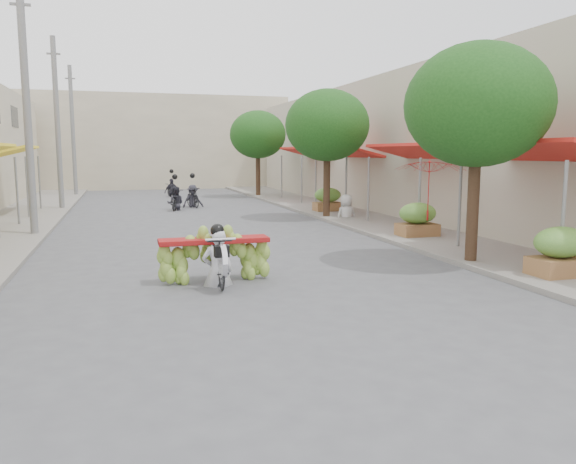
% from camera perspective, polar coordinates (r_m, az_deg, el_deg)
% --- Properties ---
extents(ground, '(120.00, 120.00, 0.00)m').
position_cam_1_polar(ground, '(8.44, 2.68, -10.59)').
color(ground, '#525357').
rests_on(ground, ground).
extents(sidewalk_right, '(4.00, 60.00, 0.12)m').
position_cam_1_polar(sidewalk_right, '(24.67, 6.59, 1.85)').
color(sidewalk_right, gray).
rests_on(sidewalk_right, ground).
extents(shophouse_row_right, '(9.77, 40.00, 6.00)m').
position_cam_1_polar(shophouse_row_right, '(26.05, 17.85, 8.33)').
color(shophouse_row_right, '#B5AA96').
rests_on(shophouse_row_right, ground).
extents(far_building, '(20.00, 6.00, 7.00)m').
position_cam_1_polar(far_building, '(45.63, -13.37, 8.84)').
color(far_building, '#C1B599').
rests_on(far_building, ground).
extents(utility_pole_mid, '(0.60, 0.24, 8.00)m').
position_cam_1_polar(utility_pole_mid, '(19.79, -24.99, 11.16)').
color(utility_pole_mid, slate).
rests_on(utility_pole_mid, ground).
extents(utility_pole_far, '(0.60, 0.24, 8.00)m').
position_cam_1_polar(utility_pole_far, '(28.71, -22.38, 10.10)').
color(utility_pole_far, slate).
rests_on(utility_pole_far, ground).
extents(utility_pole_back, '(0.60, 0.24, 8.00)m').
position_cam_1_polar(utility_pole_back, '(37.67, -21.02, 9.54)').
color(utility_pole_back, slate).
rests_on(utility_pole_back, ground).
extents(street_tree_near, '(3.40, 3.40, 5.25)m').
position_cam_1_polar(street_tree_near, '(14.12, 18.70, 12.04)').
color(street_tree_near, '#3A2719').
rests_on(street_tree_near, ground).
extents(street_tree_mid, '(3.40, 3.40, 5.25)m').
position_cam_1_polar(street_tree_mid, '(23.03, 4.01, 10.73)').
color(street_tree_mid, '#3A2719').
rests_on(street_tree_mid, ground).
extents(street_tree_far, '(3.40, 3.40, 5.25)m').
position_cam_1_polar(street_tree_far, '(34.52, -3.09, 9.84)').
color(street_tree_far, '#3A2719').
rests_on(street_tree_far, ground).
extents(produce_crate_near, '(1.20, 0.88, 1.16)m').
position_cam_1_polar(produce_crate_near, '(13.17, 25.96, -1.44)').
color(produce_crate_near, brown).
rests_on(produce_crate_near, ground).
extents(produce_crate_mid, '(1.20, 0.88, 1.16)m').
position_cam_1_polar(produce_crate_mid, '(18.00, 13.03, 1.51)').
color(produce_crate_mid, brown).
rests_on(produce_crate_mid, ground).
extents(produce_crate_far, '(1.20, 0.88, 1.16)m').
position_cam_1_polar(produce_crate_far, '(25.24, 4.05, 3.51)').
color(produce_crate_far, brown).
rests_on(produce_crate_far, ground).
extents(banana_motorbike, '(2.29, 1.88, 2.16)m').
position_cam_1_polar(banana_motorbike, '(11.65, -7.32, -1.81)').
color(banana_motorbike, black).
rests_on(banana_motorbike, ground).
extents(market_umbrella, '(2.52, 2.52, 1.90)m').
position_cam_1_polar(market_umbrella, '(17.42, 14.25, 7.31)').
color(market_umbrella, '#AF1817').
rests_on(market_umbrella, ground).
extents(pedestrian, '(0.96, 0.63, 1.83)m').
position_cam_1_polar(pedestrian, '(22.85, 5.98, 3.83)').
color(pedestrian, silver).
rests_on(pedestrian, ground).
extents(bg_motorbike_a, '(0.99, 1.77, 1.95)m').
position_cam_1_polar(bg_motorbike_a, '(27.12, -11.38, 3.74)').
color(bg_motorbike_a, black).
rests_on(bg_motorbike_a, ground).
extents(bg_motorbike_b, '(1.15, 1.85, 1.95)m').
position_cam_1_polar(bg_motorbike_b, '(28.32, -9.66, 4.16)').
color(bg_motorbike_b, black).
rests_on(bg_motorbike_b, ground).
extents(bg_motorbike_c, '(1.08, 1.52, 1.95)m').
position_cam_1_polar(bg_motorbike_c, '(35.49, -11.72, 4.87)').
color(bg_motorbike_c, black).
rests_on(bg_motorbike_c, ground).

